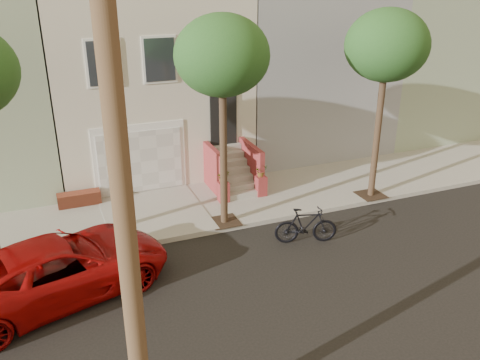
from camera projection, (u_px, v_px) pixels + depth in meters
name	position (u px, v px, depth m)	size (l,w,h in m)	color
ground	(241.00, 303.00, 12.24)	(90.00, 90.00, 0.00)	black
sidewalk	(181.00, 210.00, 16.79)	(40.00, 3.70, 0.15)	gray
house_row	(138.00, 72.00, 20.42)	(33.10, 11.70, 7.00)	#B8AF9D
tree_mid	(222.00, 57.00, 13.90)	(2.70, 2.57, 6.30)	#2D2116
tree_right	(387.00, 47.00, 15.79)	(2.70, 2.57, 6.30)	#2D2116
pickup_truck	(60.00, 268.00, 12.29)	(2.49, 5.40, 1.50)	#980909
motorcycle	(306.00, 225.00, 14.76)	(0.52, 1.85, 1.11)	black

